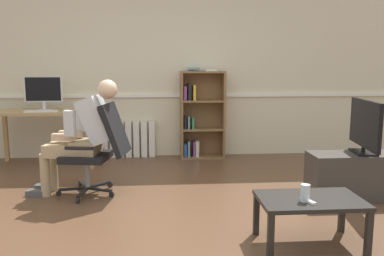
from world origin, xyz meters
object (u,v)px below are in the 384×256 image
at_px(radiator, 125,139).
at_px(imac_monitor, 43,90).
at_px(person_seated, 82,134).
at_px(spare_remote, 308,201).
at_px(computer_desk, 46,118).
at_px(drinking_glass, 305,193).
at_px(tv_stand, 361,176).
at_px(keyboard, 41,111).
at_px(coffee_table, 310,204).
at_px(tv_screen, 365,126).
at_px(office_chair, 99,146).
at_px(computer_mouse, 67,110).
at_px(bookshelf, 200,115).

bearing_deg(radiator, imac_monitor, -163.53).
height_order(person_seated, spare_remote, person_seated).
xyz_separation_m(computer_desk, spare_remote, (2.65, -2.79, -0.27)).
height_order(drinking_glass, spare_remote, drinking_glass).
bearing_deg(tv_stand, keyboard, 157.09).
distance_m(computer_desk, coffee_table, 3.84).
bearing_deg(tv_screen, drinking_glass, 145.38).
height_order(tv_stand, drinking_glass, drinking_glass).
height_order(person_seated, drinking_glass, person_seated).
relative_size(keyboard, office_chair, 0.43).
bearing_deg(radiator, keyboard, -152.94).
relative_size(radiator, drinking_glass, 6.99).
xyz_separation_m(drinking_glass, spare_remote, (0.02, -0.02, -0.06)).
height_order(computer_desk, computer_mouse, computer_mouse).
bearing_deg(bookshelf, drinking_glass, -80.88).
distance_m(keyboard, office_chair, 1.55).
bearing_deg(radiator, drinking_glass, -62.97).
distance_m(drinking_glass, spare_remote, 0.06).
distance_m(tv_screen, coffee_table, 1.45).
distance_m(coffee_table, drinking_glass, 0.15).
bearing_deg(keyboard, tv_stand, -22.91).
bearing_deg(bookshelf, tv_stand, -52.95).
xyz_separation_m(computer_mouse, radiator, (0.71, 0.51, -0.50)).
relative_size(keyboard, coffee_table, 0.55).
xyz_separation_m(keyboard, bookshelf, (2.16, 0.44, -0.13)).
distance_m(imac_monitor, computer_mouse, 0.47).
xyz_separation_m(imac_monitor, office_chair, (0.95, -1.43, -0.50)).
height_order(computer_mouse, tv_stand, computer_mouse).
height_order(computer_mouse, spare_remote, computer_mouse).
bearing_deg(office_chair, person_seated, -90.00).
relative_size(tv_stand, drinking_glass, 8.46).
height_order(keyboard, radiator, keyboard).
bearing_deg(computer_desk, keyboard, -95.98).
distance_m(radiator, person_seated, 1.78).
distance_m(tv_stand, spare_remote, 1.49).
relative_size(imac_monitor, drinking_glass, 3.97).
xyz_separation_m(keyboard, computer_mouse, (0.32, 0.02, 0.01)).
bearing_deg(keyboard, computer_desk, 84.02).
height_order(coffee_table, spare_remote, spare_remote).
bearing_deg(keyboard, spare_remote, -44.82).
xyz_separation_m(office_chair, spare_remote, (1.73, -1.44, -0.15)).
relative_size(person_seated, coffee_table, 1.57).
bearing_deg(tv_stand, tv_screen, -8.18).
distance_m(office_chair, person_seated, 0.22).
relative_size(imac_monitor, radiator, 0.57).
height_order(radiator, tv_screen, tv_screen).
height_order(radiator, office_chair, office_chair).
xyz_separation_m(computer_desk, tv_screen, (3.64, -1.68, 0.11)).
bearing_deg(keyboard, tv_screen, -22.91).
xyz_separation_m(person_seated, spare_remote, (1.91, -1.46, -0.27)).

